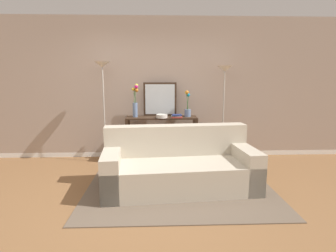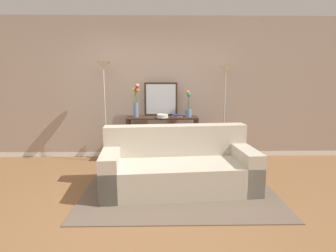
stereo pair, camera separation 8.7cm
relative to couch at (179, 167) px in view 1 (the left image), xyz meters
The scene contains 13 objects.
ground_plane 0.78m from the couch, 144.07° to the right, with size 16.00×16.00×0.02m, color brown.
back_wall 2.09m from the couch, 108.76° to the left, with size 12.00×0.15×2.75m.
area_rug 0.34m from the couch, 88.04° to the right, with size 2.67×1.82×0.01m.
couch is the anchor object (origin of this frame).
console_table 1.36m from the couch, 100.05° to the left, with size 1.33×0.39×0.86m.
floor_lamp_left 2.16m from the couch, 135.49° to the left, with size 0.28×0.28×1.87m.
floor_lamp_right 1.93m from the couch, 53.85° to the left, with size 0.28×0.28×1.80m.
wall_mirror 1.73m from the couch, 99.97° to the left, with size 0.63×0.02×0.64m.
vase_tall_flowers 1.71m from the couch, 118.73° to the left, with size 0.13×0.10×0.62m.
vase_short_flowers 1.55m from the couch, 78.94° to the left, with size 0.12×0.14×0.50m.
fruit_bowl 1.34m from the couch, 100.98° to the left, with size 0.21×0.21×0.07m.
book_stack 1.35m from the couch, 87.83° to the left, with size 0.21×0.16×0.06m.
book_row_under_console 1.45m from the couch, 113.10° to the left, with size 0.45×0.17×0.13m.
Camera 1 is at (0.27, -3.40, 1.60)m, focal length 29.32 mm.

